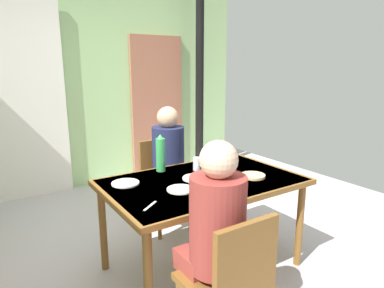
{
  "coord_description": "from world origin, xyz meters",
  "views": [
    {
      "loc": [
        -1.22,
        -2.16,
        1.58
      ],
      "look_at": [
        0.19,
        -0.01,
        0.99
      ],
      "focal_mm": 31.54,
      "sensor_mm": 36.0,
      "label": 1
    }
  ],
  "objects_px": {
    "person_far_diner": "(169,153)",
    "dining_table": "(203,188)",
    "serving_bowl_center": "(224,169)",
    "chair_near_diner": "(231,281)",
    "chair_far_diner": "(163,178)",
    "water_bottle_green_near": "(161,154)",
    "person_near_diner": "(216,221)"
  },
  "relations": [
    {
      "from": "person_far_diner",
      "to": "dining_table",
      "type": "bearing_deg",
      "value": 82.37
    },
    {
      "from": "serving_bowl_center",
      "to": "dining_table",
      "type": "bearing_deg",
      "value": -166.64
    },
    {
      "from": "chair_near_diner",
      "to": "chair_far_diner",
      "type": "relative_size",
      "value": 1.0
    },
    {
      "from": "chair_near_diner",
      "to": "water_bottle_green_near",
      "type": "bearing_deg",
      "value": 78.96
    },
    {
      "from": "dining_table",
      "to": "person_far_diner",
      "type": "bearing_deg",
      "value": 82.37
    },
    {
      "from": "person_near_diner",
      "to": "chair_far_diner",
      "type": "bearing_deg",
      "value": 72.1
    },
    {
      "from": "chair_near_diner",
      "to": "person_far_diner",
      "type": "distance_m",
      "value": 1.61
    },
    {
      "from": "chair_near_diner",
      "to": "water_bottle_green_near",
      "type": "distance_m",
      "value": 1.27
    },
    {
      "from": "dining_table",
      "to": "chair_far_diner",
      "type": "height_order",
      "value": "chair_far_diner"
    },
    {
      "from": "serving_bowl_center",
      "to": "chair_far_diner",
      "type": "bearing_deg",
      "value": 101.64
    },
    {
      "from": "water_bottle_green_near",
      "to": "serving_bowl_center",
      "type": "relative_size",
      "value": 1.81
    },
    {
      "from": "chair_near_diner",
      "to": "person_far_diner",
      "type": "height_order",
      "value": "person_far_diner"
    },
    {
      "from": "person_far_diner",
      "to": "water_bottle_green_near",
      "type": "xyz_separation_m",
      "value": [
        -0.25,
        -0.31,
        0.1
      ]
    },
    {
      "from": "dining_table",
      "to": "water_bottle_green_near",
      "type": "distance_m",
      "value": 0.46
    },
    {
      "from": "chair_far_diner",
      "to": "water_bottle_green_near",
      "type": "xyz_separation_m",
      "value": [
        -0.25,
        -0.45,
        0.38
      ]
    },
    {
      "from": "chair_near_diner",
      "to": "chair_far_diner",
      "type": "xyz_separation_m",
      "value": [
        0.49,
        1.64,
        0.0
      ]
    },
    {
      "from": "dining_table",
      "to": "chair_far_diner",
      "type": "relative_size",
      "value": 1.69
    },
    {
      "from": "water_bottle_green_near",
      "to": "dining_table",
      "type": "bearing_deg",
      "value": -66.33
    },
    {
      "from": "chair_far_diner",
      "to": "serving_bowl_center",
      "type": "distance_m",
      "value": 0.82
    },
    {
      "from": "chair_far_diner",
      "to": "serving_bowl_center",
      "type": "xyz_separation_m",
      "value": [
        0.16,
        -0.76,
        0.27
      ]
    },
    {
      "from": "chair_near_diner",
      "to": "person_near_diner",
      "type": "bearing_deg",
      "value": 90.0
    },
    {
      "from": "chair_near_diner",
      "to": "dining_table",
      "type": "bearing_deg",
      "value": 64.33
    },
    {
      "from": "person_near_diner",
      "to": "water_bottle_green_near",
      "type": "height_order",
      "value": "person_near_diner"
    },
    {
      "from": "person_far_diner",
      "to": "chair_far_diner",
      "type": "bearing_deg",
      "value": -90.0
    },
    {
      "from": "dining_table",
      "to": "serving_bowl_center",
      "type": "bearing_deg",
      "value": 13.36
    },
    {
      "from": "chair_near_diner",
      "to": "chair_far_diner",
      "type": "distance_m",
      "value": 1.71
    },
    {
      "from": "chair_far_diner",
      "to": "water_bottle_green_near",
      "type": "bearing_deg",
      "value": 60.62
    },
    {
      "from": "chair_far_diner",
      "to": "person_far_diner",
      "type": "bearing_deg",
      "value": 90.0
    },
    {
      "from": "person_near_diner",
      "to": "water_bottle_green_near",
      "type": "distance_m",
      "value": 1.09
    },
    {
      "from": "person_near_diner",
      "to": "serving_bowl_center",
      "type": "height_order",
      "value": "person_near_diner"
    },
    {
      "from": "person_near_diner",
      "to": "water_bottle_green_near",
      "type": "xyz_separation_m",
      "value": [
        0.23,
        1.06,
        0.1
      ]
    },
    {
      "from": "chair_far_diner",
      "to": "dining_table",
      "type": "bearing_deg",
      "value": 83.62
    }
  ]
}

